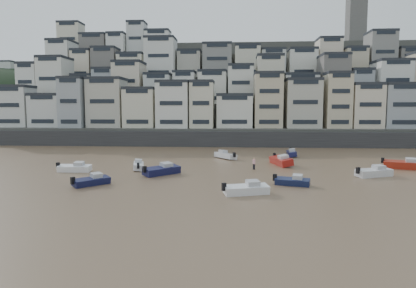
# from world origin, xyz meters

# --- Properties ---
(ground) EXTENTS (400.00, 400.00, 0.00)m
(ground) POSITION_xyz_m (0.00, 0.00, 0.00)
(ground) COLOR brown
(ground) RESTS_ON ground
(harbor_wall) EXTENTS (140.00, 3.00, 3.50)m
(harbor_wall) POSITION_xyz_m (10.00, 65.00, 1.75)
(harbor_wall) COLOR #38383A
(harbor_wall) RESTS_ON ground
(hillside) EXTENTS (141.04, 66.00, 50.00)m
(hillside) POSITION_xyz_m (14.73, 104.84, 13.01)
(hillside) COLOR #4C4C47
(hillside) RESTS_ON ground
(boat_a) EXTENTS (5.39, 3.16, 1.40)m
(boat_a) POSITION_xyz_m (12.56, 17.44, 0.70)
(boat_a) COLOR white
(boat_a) RESTS_ON ground
(boat_b) EXTENTS (4.53, 2.66, 1.17)m
(boat_b) POSITION_xyz_m (18.02, 22.30, 0.59)
(boat_b) COLOR #141C41
(boat_b) RESTS_ON ground
(boat_c) EXTENTS (5.32, 5.53, 1.58)m
(boat_c) POSITION_xyz_m (1.61, 28.12, 0.79)
(boat_c) COLOR #141640
(boat_c) RESTS_ON ground
(boat_d) EXTENTS (5.78, 3.87, 1.51)m
(boat_d) POSITION_xyz_m (29.54, 28.64, 0.75)
(boat_d) COLOR silver
(boat_d) RESTS_ON ground
(boat_e) EXTENTS (3.55, 6.56, 1.70)m
(boat_e) POSITION_xyz_m (18.66, 37.71, 0.85)
(boat_e) COLOR maroon
(boat_e) RESTS_ON ground
(boat_f) EXTENTS (2.77, 5.18, 1.34)m
(boat_f) POSITION_xyz_m (-2.68, 32.37, 0.67)
(boat_f) COLOR silver
(boat_f) RESTS_ON ground
(boat_g) EXTENTS (6.65, 4.12, 1.72)m
(boat_g) POSITION_xyz_m (36.37, 35.21, 0.86)
(boat_g) COLOR maroon
(boat_g) RESTS_ON ground
(boat_h) EXTENTS (4.65, 5.34, 1.46)m
(boat_h) POSITION_xyz_m (9.80, 44.51, 0.73)
(boat_h) COLOR silver
(boat_h) RESTS_ON ground
(boat_i) EXTENTS (2.00, 5.30, 1.42)m
(boat_i) POSITION_xyz_m (21.97, 48.64, 0.71)
(boat_i) COLOR #151743
(boat_i) RESTS_ON ground
(boat_j) EXTENTS (4.28, 4.50, 1.28)m
(boat_j) POSITION_xyz_m (-5.19, 20.76, 0.64)
(boat_j) COLOR #13173D
(boat_j) RESTS_ON ground
(boat_k) EXTENTS (4.99, 1.71, 1.35)m
(boat_k) POSITION_xyz_m (-11.02, 29.43, 0.68)
(boat_k) COLOR white
(boat_k) RESTS_ON ground
(person_pink) EXTENTS (0.44, 0.44, 1.74)m
(person_pink) POSITION_xyz_m (14.20, 33.15, 0.87)
(person_pink) COLOR #F2ABB5
(person_pink) RESTS_ON ground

